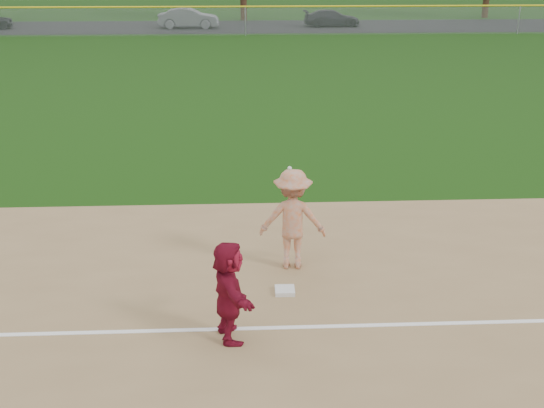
{
  "coord_description": "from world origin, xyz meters",
  "views": [
    {
      "loc": [
        -0.59,
        -10.37,
        5.73
      ],
      "look_at": [
        0.0,
        1.5,
        1.3
      ],
      "focal_mm": 45.0,
      "sensor_mm": 36.0,
      "label": 1
    }
  ],
  "objects_px": {
    "car_right": "(332,18)",
    "car_mid": "(189,18)",
    "first_base": "(285,291)",
    "base_runner": "(229,291)"
  },
  "relations": [
    {
      "from": "base_runner",
      "to": "car_mid",
      "type": "xyz_separation_m",
      "value": [
        -3.59,
        45.96,
        -0.05
      ]
    },
    {
      "from": "base_runner",
      "to": "car_mid",
      "type": "bearing_deg",
      "value": -8.02
    },
    {
      "from": "first_base",
      "to": "base_runner",
      "type": "xyz_separation_m",
      "value": [
        -0.96,
        -1.46,
        0.78
      ]
    },
    {
      "from": "base_runner",
      "to": "car_right",
      "type": "xyz_separation_m",
      "value": [
        7.79,
        46.7,
        -0.18
      ]
    },
    {
      "from": "first_base",
      "to": "car_right",
      "type": "distance_m",
      "value": 45.76
    },
    {
      "from": "first_base",
      "to": "car_right",
      "type": "xyz_separation_m",
      "value": [
        6.82,
        45.24,
        0.6
      ]
    },
    {
      "from": "first_base",
      "to": "base_runner",
      "type": "distance_m",
      "value": 1.91
    },
    {
      "from": "first_base",
      "to": "car_mid",
      "type": "height_order",
      "value": "car_mid"
    },
    {
      "from": "first_base",
      "to": "car_right",
      "type": "bearing_deg",
      "value": 81.42
    },
    {
      "from": "car_right",
      "to": "car_mid",
      "type": "bearing_deg",
      "value": 92.08
    }
  ]
}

